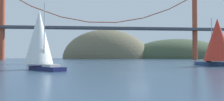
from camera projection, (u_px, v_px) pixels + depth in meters
ground_plane at (140, 73)px, 25.79m from camera, size 360.00×360.00×0.00m
headland_center at (107, 59)px, 160.64m from camera, size 64.18×44.00×43.17m
headland_right at (178, 59)px, 165.67m from camera, size 79.26×44.00×30.15m
suspension_bridge at (102, 27)px, 120.82m from camera, size 143.32×6.00×37.30m
sailboat_blue_spinnaker at (219, 48)px, 80.39m from camera, size 5.44×9.52×10.72m
sailboat_scarlet_sail at (217, 41)px, 44.58m from camera, size 6.40×9.60×10.22m
sailboat_crimson_sail at (34, 48)px, 56.29m from camera, size 5.84×7.54×7.93m
sailboat_white_mainsail at (40, 39)px, 33.06m from camera, size 7.66×8.49×9.97m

